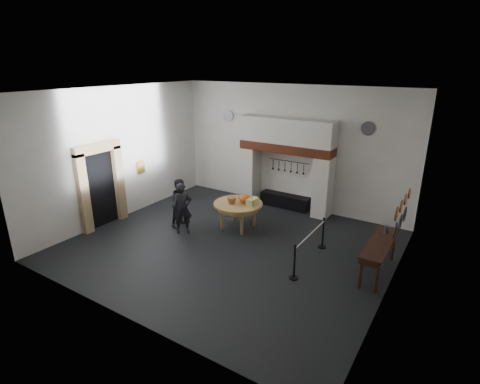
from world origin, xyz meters
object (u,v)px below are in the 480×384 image
Objects in this scene: barrier_post_near at (294,263)px; side_table at (380,243)px; visitor_near at (183,209)px; iron_range at (285,201)px; visitor_far at (181,203)px; work_table at (238,204)px; barrier_post_far at (323,234)px.

side_table is at bearing 39.40° from barrier_post_near.
visitor_near is 4.22m from barrier_post_near.
iron_range is 1.15× the size of visitor_near.
visitor_near is 0.57m from visitor_far.
work_table is 1.78× the size of barrier_post_near.
side_table is (4.59, -0.43, 0.03)m from work_table.
barrier_post_near is (2.38, -4.36, 0.20)m from iron_range.
visitor_far is at bearing 87.83° from visitor_near.
iron_range is 1.19× the size of work_table.
visitor_near is at bearing -135.82° from work_table.
barrier_post_far is (-1.72, 0.59, -0.42)m from side_table.
iron_range is at bearing 79.00° from work_table.
barrier_post_far reaches higher than work_table.
visitor_far is 4.68m from barrier_post_near.
side_table and barrier_post_far have the same top height.
side_table is (6.28, 0.42, 0.06)m from visitor_far.
iron_range is 2.11× the size of barrier_post_near.
visitor_near is (-1.78, -3.77, 0.58)m from iron_range.
barrier_post_near reaches higher than work_table.
visitor_far reaches higher than barrier_post_near.
barrier_post_far is at bearing -28.47° from visitor_near.
work_table is 0.73× the size of side_table.
barrier_post_far is (2.38, -2.36, 0.20)m from iron_range.
visitor_far is at bearing -122.90° from iron_range.
visitor_far reaches higher than barrier_post_far.
barrier_post_far is at bearing 3.06° from work_table.
visitor_far is (-2.18, -3.37, 0.56)m from iron_range.
work_table is 0.99× the size of visitor_far.
iron_range is at bearing -22.35° from visitor_far.
visitor_far reaches higher than work_table.
work_table is at bearing 174.60° from side_table.
visitor_near reaches higher than work_table.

